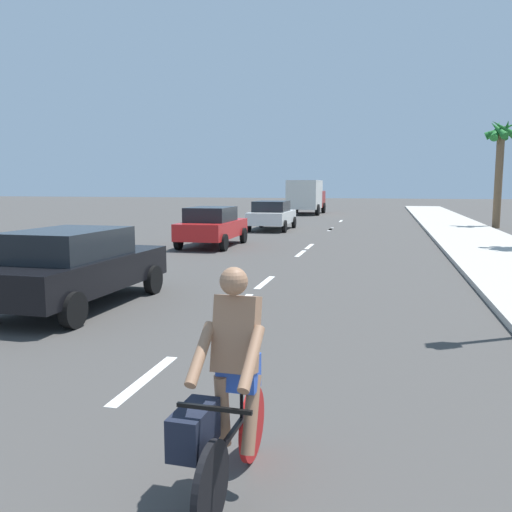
% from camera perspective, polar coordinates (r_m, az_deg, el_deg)
% --- Properties ---
extents(ground_plane, '(160.00, 160.00, 0.00)m').
position_cam_1_polar(ground_plane, '(19.47, 4.81, 0.32)').
color(ground_plane, '#423F3D').
extents(sidewalk_strip, '(3.60, 80.00, 0.14)m').
position_cam_1_polar(sidewalk_strip, '(21.59, 23.79, 0.60)').
color(sidewalk_strip, '#B2ADA3').
rests_on(sidewalk_strip, ground).
extents(lane_stripe_2, '(0.16, 1.80, 0.01)m').
position_cam_1_polar(lane_stripe_2, '(7.13, -11.67, -12.62)').
color(lane_stripe_2, white).
rests_on(lane_stripe_2, ground).
extents(lane_stripe_3, '(0.16, 1.80, 0.01)m').
position_cam_1_polar(lane_stripe_3, '(11.27, -1.75, -4.95)').
color(lane_stripe_3, white).
rests_on(lane_stripe_3, ground).
extents(lane_stripe_4, '(0.16, 1.80, 0.01)m').
position_cam_1_polar(lane_stripe_4, '(13.59, 0.95, -2.79)').
color(lane_stripe_4, white).
rests_on(lane_stripe_4, ground).
extents(lane_stripe_5, '(0.16, 1.80, 0.01)m').
position_cam_1_polar(lane_stripe_5, '(19.31, 4.74, 0.27)').
color(lane_stripe_5, white).
rests_on(lane_stripe_5, ground).
extents(lane_stripe_6, '(0.16, 1.80, 0.01)m').
position_cam_1_polar(lane_stripe_6, '(21.55, 5.66, 1.02)').
color(lane_stripe_6, white).
rests_on(lane_stripe_6, ground).
extents(lane_stripe_7, '(0.16, 1.80, 0.01)m').
position_cam_1_polar(lane_stripe_7, '(29.80, 7.86, 2.79)').
color(lane_stripe_7, white).
rests_on(lane_stripe_7, ground).
extents(lane_stripe_8, '(0.16, 1.80, 0.01)m').
position_cam_1_polar(lane_stripe_8, '(30.21, 7.93, 2.85)').
color(lane_stripe_8, white).
rests_on(lane_stripe_8, ground).
extents(lane_stripe_9, '(0.16, 1.80, 0.01)m').
position_cam_1_polar(lane_stripe_9, '(36.98, 8.96, 3.68)').
color(lane_stripe_9, white).
rests_on(lane_stripe_9, ground).
extents(cyclist, '(0.62, 1.71, 1.82)m').
position_cam_1_polar(cyclist, '(4.34, -3.15, -14.26)').
color(cyclist, black).
rests_on(cyclist, ground).
extents(parked_car_black, '(2.19, 4.58, 1.57)m').
position_cam_1_polar(parked_car_black, '(11.38, -18.73, -0.94)').
color(parked_car_black, black).
rests_on(parked_car_black, ground).
extents(parked_car_red, '(1.99, 4.27, 1.57)m').
position_cam_1_polar(parked_car_red, '(21.49, -4.65, 3.25)').
color(parked_car_red, red).
rests_on(parked_car_red, ground).
extents(parked_car_white, '(2.11, 4.54, 1.57)m').
position_cam_1_polar(parked_car_white, '(29.30, 1.71, 4.42)').
color(parked_car_white, white).
rests_on(parked_car_white, ground).
extents(delivery_truck, '(2.73, 6.27, 2.80)m').
position_cam_1_polar(delivery_truck, '(45.26, 5.33, 6.33)').
color(delivery_truck, maroon).
rests_on(delivery_truck, ground).
extents(palm_tree_distant, '(1.85, 1.70, 6.22)m').
position_cam_1_polar(palm_tree_distant, '(33.33, 24.43, 10.34)').
color(palm_tree_distant, brown).
rests_on(palm_tree_distant, ground).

